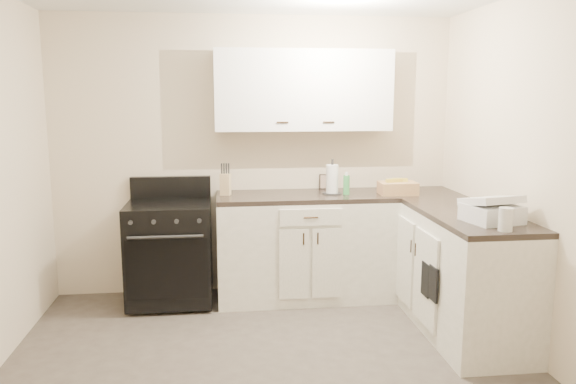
{
  "coord_description": "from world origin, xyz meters",
  "views": [
    {
      "loc": [
        -0.3,
        -3.3,
        1.79
      ],
      "look_at": [
        0.19,
        0.85,
        1.07
      ],
      "focal_mm": 35.0,
      "sensor_mm": 36.0,
      "label": 1
    }
  ],
  "objects": [
    {
      "name": "floor",
      "position": [
        0.0,
        0.0,
        0.0
      ],
      "size": [
        3.6,
        3.6,
        0.0
      ],
      "primitive_type": "plane",
      "color": "#473F38",
      "rests_on": "ground"
    },
    {
      "name": "wall_back",
      "position": [
        0.0,
        1.8,
        1.25
      ],
      "size": [
        3.6,
        0.0,
        3.6
      ],
      "primitive_type": "plane",
      "rotation": [
        1.57,
        0.0,
        0.0
      ],
      "color": "beige",
      "rests_on": "ground"
    },
    {
      "name": "wall_right",
      "position": [
        1.8,
        0.0,
        1.25
      ],
      "size": [
        0.0,
        3.6,
        3.6
      ],
      "primitive_type": "plane",
      "rotation": [
        1.57,
        0.0,
        -1.57
      ],
      "color": "beige",
      "rests_on": "ground"
    },
    {
      "name": "wall_front",
      "position": [
        0.0,
        -1.8,
        1.25
      ],
      "size": [
        3.6,
        0.0,
        3.6
      ],
      "primitive_type": "plane",
      "rotation": [
        -1.57,
        0.0,
        0.0
      ],
      "color": "beige",
      "rests_on": "ground"
    },
    {
      "name": "base_cabinets_back",
      "position": [
        0.43,
        1.5,
        0.45
      ],
      "size": [
        1.55,
        0.6,
        0.9
      ],
      "primitive_type": "cube",
      "color": "white",
      "rests_on": "floor"
    },
    {
      "name": "base_cabinets_right",
      "position": [
        1.5,
        0.85,
        0.45
      ],
      "size": [
        0.6,
        1.9,
        0.9
      ],
      "primitive_type": "cube",
      "color": "white",
      "rests_on": "floor"
    },
    {
      "name": "countertop_back",
      "position": [
        0.43,
        1.5,
        0.92
      ],
      "size": [
        1.55,
        0.6,
        0.04
      ],
      "primitive_type": "cube",
      "color": "black",
      "rests_on": "base_cabinets_back"
    },
    {
      "name": "countertop_right",
      "position": [
        1.5,
        0.85,
        0.92
      ],
      "size": [
        0.6,
        1.9,
        0.04
      ],
      "primitive_type": "cube",
      "color": "black",
      "rests_on": "base_cabinets_right"
    },
    {
      "name": "upper_cabinets",
      "position": [
        0.43,
        1.65,
        1.84
      ],
      "size": [
        1.55,
        0.3,
        0.7
      ],
      "primitive_type": "cube",
      "color": "white",
      "rests_on": "wall_back"
    },
    {
      "name": "stove",
      "position": [
        -0.76,
        1.48,
        0.46
      ],
      "size": [
        0.71,
        0.61,
        0.86
      ],
      "primitive_type": "cube",
      "color": "black",
      "rests_on": "floor"
    },
    {
      "name": "knife_block",
      "position": [
        -0.27,
        1.54,
        1.03
      ],
      "size": [
        0.1,
        0.1,
        0.19
      ],
      "primitive_type": "cube",
      "rotation": [
        0.0,
        0.0,
        -0.24
      ],
      "color": "#D7BD84",
      "rests_on": "countertop_back"
    },
    {
      "name": "paper_towel",
      "position": [
        0.66,
        1.49,
        1.07
      ],
      "size": [
        0.13,
        0.13,
        0.26
      ],
      "primitive_type": "cylinder",
      "rotation": [
        0.0,
        0.0,
        0.25
      ],
      "color": "white",
      "rests_on": "countertop_back"
    },
    {
      "name": "soap_bottle",
      "position": [
        0.78,
        1.45,
        1.02
      ],
      "size": [
        0.07,
        0.07,
        0.17
      ],
      "primitive_type": "cylinder",
      "rotation": [
        0.0,
        0.0,
        0.19
      ],
      "color": "green",
      "rests_on": "countertop_back"
    },
    {
      "name": "picture_frame",
      "position": [
        0.65,
        1.76,
        1.01
      ],
      "size": [
        0.11,
        0.04,
        0.14
      ],
      "primitive_type": "cube",
      "rotation": [
        -0.14,
        0.0,
        -0.1
      ],
      "color": "black",
      "rests_on": "countertop_back"
    },
    {
      "name": "wicker_basket",
      "position": [
        1.23,
        1.4,
        0.99
      ],
      "size": [
        0.33,
        0.22,
        0.11
      ],
      "primitive_type": "cube",
      "rotation": [
        0.0,
        0.0,
        -0.02
      ],
      "color": "tan",
      "rests_on": "countertop_right"
    },
    {
      "name": "countertop_grill",
      "position": [
        1.53,
        0.26,
        1.0
      ],
      "size": [
        0.39,
        0.37,
        0.12
      ],
      "primitive_type": "cube",
      "rotation": [
        0.0,
        0.0,
        0.21
      ],
      "color": "white",
      "rests_on": "countertop_right"
    },
    {
      "name": "glass_jar",
      "position": [
        1.49,
        0.0,
        1.02
      ],
      "size": [
        0.1,
        0.1,
        0.15
      ],
      "primitive_type": "cylinder",
      "rotation": [
        0.0,
        0.0,
        -0.14
      ],
      "color": "silver",
      "rests_on": "countertop_right"
    },
    {
      "name": "oven_mitt_near",
      "position": [
        1.18,
        0.36,
        0.48
      ],
      "size": [
        0.02,
        0.14,
        0.25
      ],
      "primitive_type": "cube",
      "color": "black",
      "rests_on": "base_cabinets_right"
    },
    {
      "name": "oven_mitt_far",
      "position": [
        1.18,
        0.51,
        0.46
      ],
      "size": [
        0.02,
        0.14,
        0.25
      ],
      "primitive_type": "cube",
      "color": "black",
      "rests_on": "base_cabinets_right"
    }
  ]
}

